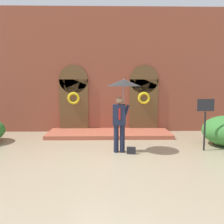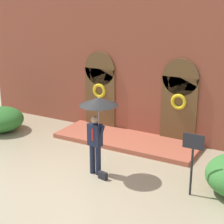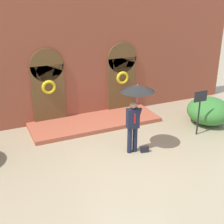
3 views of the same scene
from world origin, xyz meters
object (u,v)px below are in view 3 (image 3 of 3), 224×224
Objects in this scene: shrub_right at (209,111)px; sign_post at (200,106)px; person_with_umbrella at (136,98)px; handbag at (145,149)px.

sign_post is at bearing -148.62° from shrub_right.
person_with_umbrella is 2.85m from sign_post.
sign_post is (2.47, 0.37, 1.05)m from handbag.
sign_post reaches higher than handbag.
person_with_umbrella is 1.33× the size of shrub_right.
sign_post is (2.74, 0.17, -0.75)m from person_with_umbrella.
sign_post is 0.97× the size of shrub_right.
person_with_umbrella is at bearing 154.75° from handbag.
sign_post is at bearing 3.54° from person_with_umbrella.
shrub_right is (1.07, 0.66, -0.63)m from sign_post.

